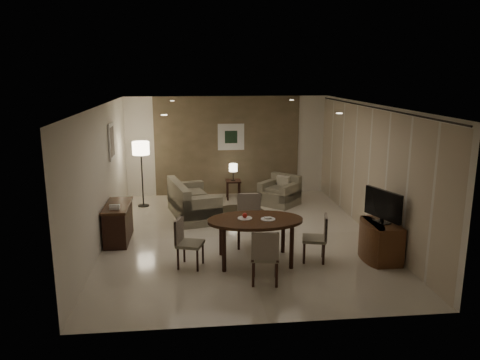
{
  "coord_description": "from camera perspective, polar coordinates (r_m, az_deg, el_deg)",
  "views": [
    {
      "loc": [
        -1.0,
        -9.18,
        3.35
      ],
      "look_at": [
        0.0,
        0.2,
        1.15
      ],
      "focal_mm": 35.0,
      "sensor_mm": 36.0,
      "label": 1
    }
  ],
  "objects": [
    {
      "name": "art_back_frame",
      "position": [
        12.81,
        -1.1,
        5.27
      ],
      "size": [
        0.72,
        0.03,
        0.72
      ],
      "primitive_type": "cube",
      "color": "silver",
      "rests_on": "wall_back"
    },
    {
      "name": "art_left_frame",
      "position": [
        10.63,
        -15.39,
        4.55
      ],
      "size": [
        0.03,
        0.6,
        0.8
      ],
      "primitive_type": "cube",
      "color": "silver",
      "rests_on": "wall_left"
    },
    {
      "name": "fruit_apple",
      "position": [
        8.3,
        0.59,
        -4.34
      ],
      "size": [
        0.09,
        0.09,
        0.09
      ],
      "primitive_type": "sphere",
      "color": "#B01C14",
      "rests_on": "plate_a"
    },
    {
      "name": "chair_far",
      "position": [
        9.12,
        1.11,
        -5.08
      ],
      "size": [
        0.54,
        0.54,
        1.0
      ],
      "primitive_type": null,
      "rotation": [
        0.0,
        0.0,
        -0.11
      ],
      "color": "gray",
      "rests_on": "floor"
    },
    {
      "name": "plate_a",
      "position": [
        8.32,
        0.59,
        -4.69
      ],
      "size": [
        0.26,
        0.26,
        0.02
      ],
      "primitive_type": "cylinder",
      "color": "white",
      "rests_on": "dining_table"
    },
    {
      "name": "art_left_canvas",
      "position": [
        10.62,
        -15.31,
        4.55
      ],
      "size": [
        0.01,
        0.46,
        0.64
      ],
      "primitive_type": "cube",
      "color": "gray",
      "rests_on": "wall_left"
    },
    {
      "name": "tv_cabinet",
      "position": [
        8.92,
        16.86,
        -7.12
      ],
      "size": [
        0.48,
        0.9,
        0.7
      ],
      "primitive_type": null,
      "color": "brown",
      "rests_on": "floor"
    },
    {
      "name": "chair_left",
      "position": [
        8.24,
        -6.07,
        -7.67
      ],
      "size": [
        0.52,
        0.52,
        0.87
      ],
      "primitive_type": null,
      "rotation": [
        0.0,
        0.0,
        1.27
      ],
      "color": "gray",
      "rests_on": "floor"
    },
    {
      "name": "plate_b",
      "position": [
        8.28,
        3.43,
        -4.8
      ],
      "size": [
        0.26,
        0.26,
        0.02
      ],
      "primitive_type": "cylinder",
      "color": "white",
      "rests_on": "dining_table"
    },
    {
      "name": "curtain_rod",
      "position": [
        9.91,
        15.9,
        8.53
      ],
      "size": [
        0.03,
        6.8,
        0.03
      ],
      "primitive_type": "cylinder",
      "rotation": [
        1.57,
        0.0,
        0.0
      ],
      "color": "black",
      "rests_on": "wall_right"
    },
    {
      "name": "flat_tv",
      "position": [
        8.71,
        17.03,
        -2.98
      ],
      "size": [
        0.36,
        0.85,
        0.6
      ],
      "primitive_type": null,
      "rotation": [
        0.0,
        0.0,
        0.35
      ],
      "color": "black",
      "rests_on": "tv_cabinet"
    },
    {
      "name": "downlight_fl",
      "position": [
        11.01,
        -8.27,
        9.53
      ],
      "size": [
        0.1,
        0.1,
        0.01
      ],
      "primitive_type": "cylinder",
      "color": "white",
      "rests_on": "ceiling"
    },
    {
      "name": "art_back_canvas",
      "position": [
        12.79,
        -1.1,
        5.26
      ],
      "size": [
        0.34,
        0.01,
        0.34
      ],
      "primitive_type": "cube",
      "color": "black",
      "rests_on": "wall_back"
    },
    {
      "name": "armchair",
      "position": [
        11.99,
        4.82,
        -1.28
      ],
      "size": [
        1.16,
        1.16,
        0.75
      ],
      "primitive_type": null,
      "rotation": [
        0.0,
        0.0,
        -0.77
      ],
      "color": "gray",
      "rests_on": "floor"
    },
    {
      "name": "side_table",
      "position": [
        12.54,
        -0.83,
        -1.17
      ],
      "size": [
        0.4,
        0.4,
        0.51
      ],
      "primitive_type": null,
      "color": "black",
      "rests_on": "floor"
    },
    {
      "name": "chair_right",
      "position": [
        8.56,
        9.02,
        -7.02
      ],
      "size": [
        0.5,
        0.5,
        0.85
      ],
      "primitive_type": null,
      "rotation": [
        0.0,
        0.0,
        -1.82
      ],
      "color": "gray",
      "rests_on": "floor"
    },
    {
      "name": "telephone",
      "position": [
        9.36,
        -15.03,
        -3.15
      ],
      "size": [
        0.2,
        0.14,
        0.09
      ],
      "primitive_type": null,
      "color": "white",
      "rests_on": "console_desk"
    },
    {
      "name": "chair_near",
      "position": [
        7.62,
        3.07,
        -9.15
      ],
      "size": [
        0.51,
        0.51,
        0.93
      ],
      "primitive_type": null,
      "rotation": [
        0.0,
        0.0,
        2.98
      ],
      "color": "gray",
      "rests_on": "floor"
    },
    {
      "name": "room_shell",
      "position": [
        9.84,
        -0.12,
        1.4
      ],
      "size": [
        5.5,
        7.0,
        2.7
      ],
      "color": "beige",
      "rests_on": "ground"
    },
    {
      "name": "downlight_nr",
      "position": [
        7.79,
        12.0,
        7.95
      ],
      "size": [
        0.1,
        0.1,
        0.01
      ],
      "primitive_type": "cylinder",
      "color": "white",
      "rests_on": "ceiling"
    },
    {
      "name": "round_rug",
      "position": [
        11.36,
        -0.22,
        -3.99
      ],
      "size": [
        1.32,
        1.32,
        0.01
      ],
      "primitive_type": "cylinder",
      "color": "#393120",
      "rests_on": "floor"
    },
    {
      "name": "console_desk",
      "position": [
        9.76,
        -14.62,
        -5.05
      ],
      "size": [
        0.48,
        1.2,
        0.75
      ],
      "primitive_type": null,
      "color": "#402414",
      "rests_on": "floor"
    },
    {
      "name": "napkin",
      "position": [
        8.27,
        3.44,
        -4.65
      ],
      "size": [
        0.12,
        0.08,
        0.03
      ],
      "primitive_type": "cube",
      "color": "white",
      "rests_on": "plate_b"
    },
    {
      "name": "table_lamp",
      "position": [
        12.43,
        -0.83,
        1.08
      ],
      "size": [
        0.22,
        0.22,
        0.5
      ],
      "primitive_type": null,
      "color": "#FFEAC1",
      "rests_on": "side_table"
    },
    {
      "name": "taupe_accent",
      "position": [
        12.86,
        -1.55,
        4.18
      ],
      "size": [
        3.96,
        0.03,
        2.7
      ],
      "primitive_type": "cube",
      "color": "#77634A",
      "rests_on": "wall_back"
    },
    {
      "name": "dining_table",
      "position": [
        8.43,
        1.85,
        -7.38
      ],
      "size": [
        1.7,
        1.06,
        0.8
      ],
      "primitive_type": null,
      "color": "#402414",
      "rests_on": "floor"
    },
    {
      "name": "sofa",
      "position": [
        11.04,
        -5.7,
        -2.34
      ],
      "size": [
        1.93,
        1.28,
        0.84
      ],
      "primitive_type": null,
      "rotation": [
        0.0,
        0.0,
        1.81
      ],
      "color": "gray",
      "rests_on": "floor"
    },
    {
      "name": "curtain_wall",
      "position": [
        10.09,
        15.44,
        1.05
      ],
      "size": [
        0.08,
        6.7,
        2.58
      ],
      "primitive_type": null,
      "color": "beige",
      "rests_on": "wall_right"
    },
    {
      "name": "floor_lamp",
      "position": [
        11.96,
        -11.85,
        0.67
      ],
      "size": [
        0.42,
        0.42,
        1.65
      ],
      "primitive_type": null,
      "color": "#FFE5B7",
      "rests_on": "floor"
    },
    {
      "name": "downlight_nl",
      "position": [
        7.42,
        -9.24,
        7.82
      ],
      "size": [
        0.1,
        0.1,
        0.01
      ],
      "primitive_type": "cylinder",
      "color": "white",
      "rests_on": "ceiling"
    },
    {
      "name": "downlight_fr",
      "position": [
        11.26,
        6.33,
        9.66
      ],
      "size": [
        0.1,
        0.1,
        0.01
      ],
      "primitive_type": "cylinder",
      "color": "white",
      "rests_on": "ceiling"
    }
  ]
}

